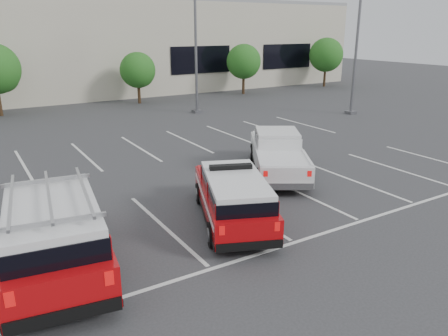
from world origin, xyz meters
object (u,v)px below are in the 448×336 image
object	(u,v)px
convention_building	(45,40)
tree_mid_right	(139,71)
fire_chief_suv	(233,201)
white_pickup	(278,157)
light_pole_right	(357,37)
ladder_suv	(54,238)
light_pole_mid	(196,37)
tree_far_right	(326,56)
tree_right	(244,63)

from	to	relation	value
convention_building	tree_mid_right	bearing A→B (deg)	-63.43
fire_chief_suv	white_pickup	size ratio (longest dim) A/B	0.92
tree_mid_right	light_pole_right	size ratio (longest dim) A/B	0.39
light_pole_right	ladder_suv	world-z (taller)	light_pole_right
light_pole_mid	white_pickup	bearing A→B (deg)	-104.56
convention_building	light_pole_right	size ratio (longest dim) A/B	5.86
light_pole_mid	white_pickup	xyz separation A→B (m)	(-3.56, -13.70, -4.51)
tree_mid_right	light_pole_right	xyz separation A→B (m)	(10.91, -12.05, 2.68)
tree_far_right	light_pole_mid	distance (m)	19.19
tree_right	convention_building	bearing A→B (deg)	146.63
tree_mid_right	fire_chief_suv	size ratio (longest dim) A/B	0.76
fire_chief_suv	ladder_suv	bearing A→B (deg)	-156.28
tree_mid_right	light_pole_mid	xyz separation A→B (m)	(1.91, -6.05, 2.68)
tree_mid_right	white_pickup	bearing A→B (deg)	-94.77
light_pole_mid	fire_chief_suv	bearing A→B (deg)	-114.71
convention_building	light_pole_mid	bearing A→B (deg)	-66.74
light_pole_mid	fire_chief_suv	size ratio (longest dim) A/B	1.95
convention_building	tree_far_right	xyz separation A→B (m)	(24.91, -9.82, -1.68)
tree_mid_right	ladder_suv	distance (m)	25.53
convention_building	light_pole_mid	xyz separation A→B (m)	(6.82, -15.86, 0.47)
ladder_suv	light_pole_right	bearing A→B (deg)	34.49
convention_building	white_pickup	bearing A→B (deg)	-83.71
white_pickup	tree_right	bearing A→B (deg)	91.04
convention_building	ladder_suv	bearing A→B (deg)	-100.61
convention_building	light_pole_mid	world-z (taller)	convention_building
convention_building	tree_far_right	size ratio (longest dim) A/B	12.38
light_pole_right	white_pickup	distance (m)	15.41
light_pole_mid	white_pickup	distance (m)	14.86
tree_mid_right	fire_chief_suv	world-z (taller)	tree_mid_right
tree_mid_right	white_pickup	world-z (taller)	tree_mid_right
ladder_suv	convention_building	bearing A→B (deg)	87.45
white_pickup	ladder_suv	bearing A→B (deg)	-129.59
light_pole_right	fire_chief_suv	size ratio (longest dim) A/B	1.95
tree_right	fire_chief_suv	bearing A→B (deg)	-124.72
light_pole_right	white_pickup	bearing A→B (deg)	-148.47
convention_building	tree_right	distance (m)	17.96
tree_mid_right	tree_far_right	world-z (taller)	tree_far_right
light_pole_right	light_pole_mid	bearing A→B (deg)	146.31
tree_mid_right	ladder_suv	xyz separation A→B (m)	(-11.05, -22.96, -1.62)
light_pole_right	white_pickup	world-z (taller)	light_pole_right
convention_building	tree_mid_right	distance (m)	11.20
light_pole_mid	white_pickup	size ratio (longest dim) A/B	1.79
ladder_suv	light_pole_mid	bearing A→B (deg)	60.60
tree_far_right	fire_chief_suv	distance (m)	34.53
fire_chief_suv	ladder_suv	size ratio (longest dim) A/B	0.89
tree_far_right	light_pole_mid	world-z (taller)	light_pole_mid
tree_right	white_pickup	size ratio (longest dim) A/B	0.77
tree_mid_right	white_pickup	size ratio (longest dim) A/B	0.70
light_pole_right	tree_far_right	bearing A→B (deg)	52.96
tree_mid_right	tree_far_right	bearing A→B (deg)	0.00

